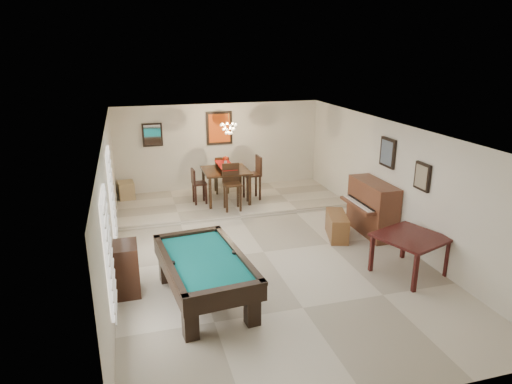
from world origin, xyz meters
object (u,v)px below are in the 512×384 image
upright_piano (367,208)px  flower_vase (225,161)px  pool_table (205,280)px  piano_bench (337,226)px  corner_bench (126,190)px  dining_chair_east (252,178)px  apothecary_chest (127,269)px  dining_chair_north (221,174)px  chandelier (229,125)px  dining_table (226,183)px  dining_chair_west (199,186)px  square_table (409,255)px  dining_chair_south (232,188)px

upright_piano → flower_vase: size_ratio=5.71×
pool_table → upright_piano: bearing=19.2°
pool_table → piano_bench: (3.34, 1.88, -0.12)m
corner_bench → piano_bench: bearing=-40.2°
flower_vase → dining_chair_east: flower_vase is taller
apothecary_chest → dining_chair_east: (3.38, 4.06, 0.26)m
dining_chair_north → chandelier: (0.08, -0.75, 1.54)m
flower_vase → corner_bench: size_ratio=0.50×
dining_table → dining_chair_west: (-0.72, 0.01, -0.02)m
upright_piano → dining_chair_north: bearing=126.2°
square_table → dining_table: size_ratio=0.93×
piano_bench → apothecary_chest: apothecary_chest is taller
pool_table → flower_vase: (1.40, 4.74, 0.86)m
dining_chair_east → chandelier: bearing=-98.0°
dining_chair_north → dining_chair_west: size_ratio=1.13×
dining_chair_east → corner_bench: size_ratio=2.33×
dining_chair_south → dining_chair_east: size_ratio=0.99×
dining_chair_south → dining_chair_west: size_ratio=1.25×
piano_bench → dining_table: 3.47m
dining_chair_north → dining_chair_west: (-0.76, -0.77, -0.06)m
piano_bench → dining_chair_west: 3.93m
upright_piano → square_table: bearing=-95.5°
piano_bench → dining_chair_south: (-1.93, 2.12, 0.44)m
flower_vase → chandelier: bearing=15.7°
corner_bench → pool_table: bearing=-78.0°
flower_vase → dining_chair_west: (-0.72, 0.01, -0.65)m
dining_chair_east → chandelier: chandelier is taller
pool_table → flower_vase: 5.01m
square_table → dining_chair_west: 5.81m
dining_table → dining_chair_east: (0.72, -0.03, 0.10)m
piano_bench → chandelier: size_ratio=1.65×
dining_chair_south → upright_piano: bearing=-35.2°
corner_bench → flower_vase: bearing=-20.6°
flower_vase → dining_chair_north: (0.04, 0.78, -0.59)m
pool_table → square_table: pool_table is taller
piano_bench → dining_chair_west: (-2.66, 2.87, 0.32)m
piano_bench → dining_chair_east: 3.11m
upright_piano → apothecary_chest: 5.49m
pool_table → upright_piano: upright_piano is taller
dining_table → square_table: bearing=-62.8°
dining_table → dining_chair_south: bearing=-89.6°
chandelier → flower_vase: bearing=-164.3°
upright_piano → dining_chair_west: upright_piano is taller
square_table → dining_chair_west: (-3.21, 4.84, 0.21)m
upright_piano → dining_chair_south: (-2.68, 2.09, 0.10)m
upright_piano → dining_chair_west: (-3.40, 2.84, -0.02)m
square_table → flower_vase: bearing=117.2°
upright_piano → dining_chair_south: size_ratio=1.24×
dining_table → dining_chair_north: size_ratio=1.13×
upright_piano → dining_table: bearing=133.4°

